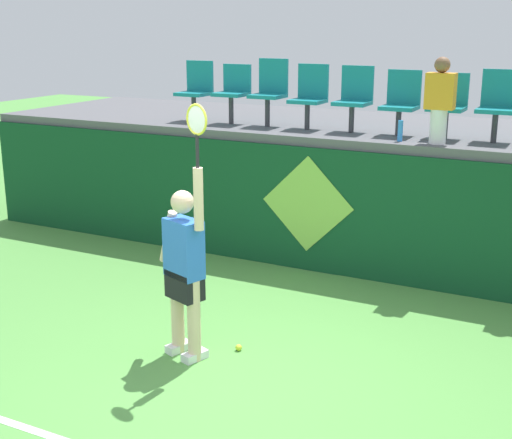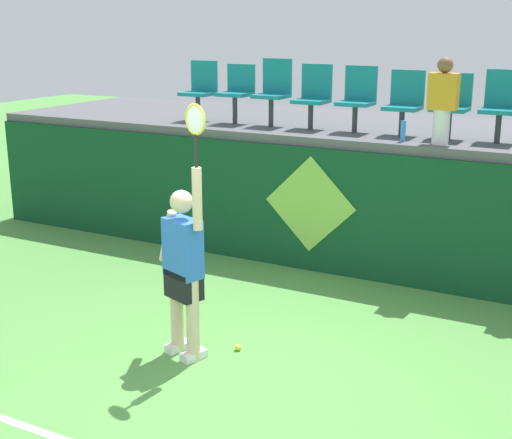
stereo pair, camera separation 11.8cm
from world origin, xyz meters
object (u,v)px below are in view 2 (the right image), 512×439
(tennis_ball, at_px, (238,347))
(stadium_chair_4, at_px, (358,96))
(stadium_chair_1, at_px, (237,90))
(stadium_chair_2, at_px, (274,89))
(water_bottle, at_px, (403,131))
(stadium_chair_3, at_px, (313,94))
(stadium_chair_6, at_px, (451,103))
(spectator_1, at_px, (443,100))
(stadium_chair_0, at_px, (200,88))
(stadium_chair_5, at_px, (405,101))
(stadium_chair_7, at_px, (501,103))
(tennis_player, at_px, (184,265))

(tennis_ball, distance_m, stadium_chair_4, 3.98)
(stadium_chair_1, relative_size, stadium_chair_2, 0.90)
(water_bottle, distance_m, stadium_chair_3, 1.54)
(stadium_chair_6, relative_size, spectator_1, 0.79)
(stadium_chair_1, relative_size, stadium_chair_3, 0.96)
(stadium_chair_0, distance_m, stadium_chair_2, 1.21)
(tennis_ball, relative_size, stadium_chair_3, 0.08)
(stadium_chair_5, bearing_deg, stadium_chair_3, 179.92)
(water_bottle, xyz_separation_m, stadium_chair_4, (-0.78, 0.50, 0.34))
(stadium_chair_2, bearing_deg, stadium_chair_3, -0.08)
(water_bottle, xyz_separation_m, stadium_chair_6, (0.45, 0.49, 0.32))
(water_bottle, height_order, stadium_chair_0, stadium_chair_0)
(water_bottle, bearing_deg, stadium_chair_1, 169.37)
(stadium_chair_3, distance_m, stadium_chair_4, 0.64)
(stadium_chair_6, bearing_deg, stadium_chair_0, 179.94)
(water_bottle, xyz_separation_m, stadium_chair_7, (1.04, 0.50, 0.35))
(stadium_chair_2, height_order, stadium_chair_5, stadium_chair_2)
(tennis_player, relative_size, spectator_1, 2.43)
(stadium_chair_2, bearing_deg, tennis_ball, -69.04)
(spectator_1, bearing_deg, tennis_player, -116.85)
(stadium_chair_0, height_order, stadium_chair_4, stadium_chair_0)
(stadium_chair_3, distance_m, stadium_chair_6, 1.87)
(stadium_chair_3, height_order, stadium_chair_7, stadium_chair_3)
(tennis_player, bearing_deg, water_bottle, 69.82)
(tennis_player, distance_m, tennis_ball, 1.04)
(stadium_chair_3, bearing_deg, stadium_chair_2, 179.92)
(tennis_player, bearing_deg, stadium_chair_5, 74.49)
(tennis_ball, height_order, water_bottle, water_bottle)
(tennis_player, xyz_separation_m, water_bottle, (1.15, 3.14, 0.95))
(stadium_chair_4, bearing_deg, spectator_1, -20.76)
(water_bottle, relative_size, stadium_chair_2, 0.28)
(stadium_chair_0, distance_m, stadium_chair_6, 3.68)
(stadium_chair_1, bearing_deg, stadium_chair_5, 0.17)
(tennis_player, distance_m, stadium_chair_4, 3.88)
(tennis_ball, xyz_separation_m, stadium_chair_1, (-1.85, 3.31, 2.21))
(stadium_chair_4, bearing_deg, stadium_chair_0, -179.97)
(stadium_chair_0, xyz_separation_m, stadium_chair_4, (2.45, 0.00, -0.01))
(stadium_chair_1, bearing_deg, stadium_chair_0, 179.40)
(tennis_player, xyz_separation_m, stadium_chair_5, (1.01, 3.64, 1.27))
(stadium_chair_3, distance_m, stadium_chair_7, 2.46)
(stadium_chair_0, distance_m, stadium_chair_3, 1.81)
(water_bottle, xyz_separation_m, stadium_chair_3, (-1.42, 0.50, 0.34))
(stadium_chair_2, height_order, stadium_chair_4, stadium_chair_2)
(stadium_chair_0, height_order, stadium_chair_2, stadium_chair_2)
(tennis_ball, relative_size, stadium_chair_6, 0.08)
(stadium_chair_7, relative_size, spectator_1, 0.84)
(water_bottle, height_order, stadium_chair_6, stadium_chair_6)
(stadium_chair_0, height_order, stadium_chair_6, stadium_chair_0)
(tennis_ball, bearing_deg, stadium_chair_5, 79.66)
(stadium_chair_2, distance_m, stadium_chair_7, 3.06)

